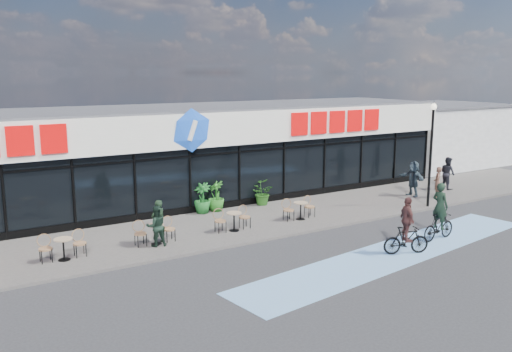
# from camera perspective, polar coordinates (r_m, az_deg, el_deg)

# --- Properties ---
(ground) EXTENTS (120.00, 120.00, 0.00)m
(ground) POSITION_cam_1_polar(r_m,az_deg,el_deg) (18.46, 2.40, -8.89)
(ground) COLOR #28282B
(ground) RESTS_ON ground
(sidewalk) EXTENTS (44.00, 5.00, 0.10)m
(sidewalk) POSITION_cam_1_polar(r_m,az_deg,el_deg) (22.13, -4.15, -5.40)
(sidewalk) COLOR #59544F
(sidewalk) RESTS_ON ground
(bike_lane) EXTENTS (14.17, 4.13, 0.01)m
(bike_lane) POSITION_cam_1_polar(r_m,az_deg,el_deg) (19.84, 14.60, -7.80)
(bike_lane) COLOR #6D9DCF
(bike_lane) RESTS_ON ground
(building) EXTENTS (30.60, 6.57, 4.75)m
(building) POSITION_cam_1_polar(r_m,az_deg,el_deg) (26.48, -9.66, 2.23)
(building) COLOR black
(building) RESTS_ON ground
(neighbour_building) EXTENTS (9.20, 7.20, 4.11)m
(neighbour_building) POSITION_cam_1_polar(r_m,az_deg,el_deg) (39.71, 18.33, 4.26)
(neighbour_building) COLOR white
(neighbour_building) RESTS_ON ground
(lamp_post) EXTENTS (0.28, 0.28, 4.75)m
(lamp_post) POSITION_cam_1_polar(r_m,az_deg,el_deg) (26.01, 17.97, 3.07)
(lamp_post) COLOR black
(lamp_post) RESTS_ON sidewalk
(bistro_set_2) EXTENTS (1.54, 0.62, 0.90)m
(bistro_set_2) POSITION_cam_1_polar(r_m,az_deg,el_deg) (19.24, -19.66, -6.96)
(bistro_set_2) COLOR tan
(bistro_set_2) RESTS_ON sidewalk
(bistro_set_3) EXTENTS (1.54, 0.62, 0.90)m
(bistro_set_3) POSITION_cam_1_polar(r_m,az_deg,el_deg) (20.09, -10.58, -5.75)
(bistro_set_3) COLOR tan
(bistro_set_3) RESTS_ON sidewalk
(bistro_set_4) EXTENTS (1.54, 0.62, 0.90)m
(bistro_set_4) POSITION_cam_1_polar(r_m,az_deg,el_deg) (21.40, -2.45, -4.54)
(bistro_set_4) COLOR tan
(bistro_set_4) RESTS_ON sidewalk
(bistro_set_5) EXTENTS (1.54, 0.62, 0.90)m
(bistro_set_5) POSITION_cam_1_polar(r_m,az_deg,el_deg) (23.10, 4.58, -3.42)
(bistro_set_5) COLOR tan
(bistro_set_5) RESTS_ON sidewalk
(potted_plant_left) EXTENTS (1.06, 1.06, 1.34)m
(potted_plant_left) POSITION_cam_1_polar(r_m,az_deg,el_deg) (24.05, -5.67, -2.34)
(potted_plant_left) COLOR #195A20
(potted_plant_left) RESTS_ON sidewalk
(potted_plant_mid) EXTENTS (0.81, 0.81, 1.36)m
(potted_plant_mid) POSITION_cam_1_polar(r_m,az_deg,el_deg) (24.36, -4.23, -2.12)
(potted_plant_mid) COLOR #22611B
(potted_plant_mid) RESTS_ON sidewalk
(potted_plant_right) EXTENTS (1.25, 1.31, 1.14)m
(potted_plant_right) POSITION_cam_1_polar(r_m,az_deg,el_deg) (25.43, 0.52, -1.79)
(potted_plant_right) COLOR #235618
(potted_plant_right) RESTS_ON sidewalk
(patron_left) EXTENTS (0.68, 0.55, 1.61)m
(patron_left) POSITION_cam_1_polar(r_m,az_deg,el_deg) (20.04, -10.25, -4.74)
(patron_left) COLOR black
(patron_left) RESTS_ON sidewalk
(patron_right) EXTENTS (0.80, 0.67, 1.49)m
(patron_right) POSITION_cam_1_polar(r_m,az_deg,el_deg) (19.71, -10.46, -5.20)
(patron_right) COLOR black
(patron_right) RESTS_ON sidewalk
(pedestrian_a) EXTENTS (0.64, 1.68, 1.78)m
(pedestrian_a) POSITION_cam_1_polar(r_m,az_deg,el_deg) (28.35, 16.22, -0.25)
(pedestrian_a) COLOR #31414C
(pedestrian_a) RESTS_ON sidewalk
(pedestrian_b) EXTENTS (0.83, 0.97, 1.73)m
(pedestrian_b) POSITION_cam_1_polar(r_m,az_deg,el_deg) (30.58, 19.53, 0.29)
(pedestrian_b) COLOR black
(pedestrian_b) RESTS_ON sidewalk
(pedestrian_c) EXTENTS (0.67, 0.64, 1.55)m
(pedestrian_c) POSITION_cam_1_polar(r_m,az_deg,el_deg) (28.32, 18.57, -0.64)
(pedestrian_c) COLOR brown
(pedestrian_c) RESTS_ON sidewalk
(cyclist_a) EXTENTS (1.70, 1.05, 2.03)m
(cyclist_a) POSITION_cam_1_polar(r_m,az_deg,el_deg) (19.56, 15.56, -5.65)
(cyclist_a) COLOR black
(cyclist_a) RESTS_ON ground
(cyclist_b) EXTENTS (1.76, 0.67, 2.21)m
(cyclist_b) POSITION_cam_1_polar(r_m,az_deg,el_deg) (21.53, 18.72, -4.34)
(cyclist_b) COLOR black
(cyclist_b) RESTS_ON ground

